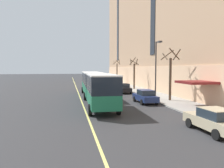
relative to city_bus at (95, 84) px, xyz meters
The scene contains 14 objects.
ground_plane 4.80m from the city_bus, 88.46° to the right, with size 260.00×260.00×0.00m, color #303033.
sidewalk 9.38m from the city_bus, ahead, with size 4.50×160.00×0.15m, color #9E9B93.
city_bus is the anchor object (origin of this frame).
parked_car_champagne_1 16.15m from the city_bus, 69.05° to the right, with size 2.02×4.41×1.56m.
parked_car_darkgray_2 23.79m from the city_bus, 76.37° to the left, with size 1.99×4.54×1.56m.
parked_car_navy_3 6.45m from the city_bus, 30.05° to the right, with size 1.99×4.28×1.56m.
parked_car_black_4 9.19m from the city_bus, 52.90° to the left, with size 2.06×4.37×1.56m.
parked_car_silver_5 17.65m from the city_bus, 71.50° to the left, with size 2.03×4.42×1.56m.
street_tree_mid_block 9.36m from the city_bus, 15.15° to the right, with size 1.85×1.86×6.27m.
street_tree_far_uptown 15.35m from the city_bus, 54.52° to the left, with size 1.55×1.82×5.95m.
street_tree_far_downtown 28.82m from the city_bus, 71.99° to the left, with size 1.76×1.77×6.13m.
street_lamp 8.01m from the city_bus, 12.91° to the right, with size 0.36×1.48×7.16m.
fire_hydrant 7.49m from the city_bus, ahead, with size 0.42×0.24×0.72m.
lane_centerline 2.97m from the city_bus, 141.58° to the right, with size 0.16×140.00×0.01m, color #E0D66B.
Camera 1 is at (-3.32, -22.69, 4.08)m, focal length 35.00 mm.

